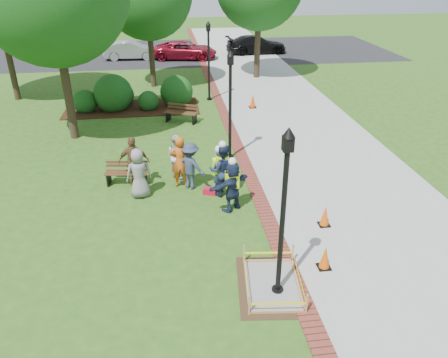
{
  "coord_description": "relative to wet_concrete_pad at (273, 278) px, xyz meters",
  "views": [
    {
      "loc": [
        -1.14,
        -10.97,
        7.32
      ],
      "look_at": [
        0.5,
        1.2,
        1.0
      ],
      "focal_mm": 35.0,
      "sensor_mm": 36.0,
      "label": 1
    }
  ],
  "objects": [
    {
      "name": "casual_person_c",
      "position": [
        -2.07,
        6.38,
        0.58
      ],
      "size": [
        0.6,
        0.61,
        1.64
      ],
      "color": "silver",
      "rests_on": "ground"
    },
    {
      "name": "lamp_near",
      "position": [
        0.08,
        -0.21,
        2.25
      ],
      "size": [
        0.28,
        0.28,
        4.26
      ],
      "color": "black",
      "rests_on": "ground"
    },
    {
      "name": "parked_car_b",
      "position": [
        -4.84,
        27.35,
        -0.23
      ],
      "size": [
        2.13,
        4.69,
        1.51
      ],
      "primitive_type": "imported",
      "rotation": [
        0.0,
        0.0,
        1.55
      ],
      "color": "#A7A7AC",
      "rests_on": "ground"
    },
    {
      "name": "shrub_a",
      "position": [
        -6.53,
        14.53,
        -0.23
      ],
      "size": [
        1.25,
        1.25,
        1.25
      ],
      "primitive_type": "sphere",
      "color": "#124113",
      "rests_on": "ground"
    },
    {
      "name": "toolbox",
      "position": [
        -1.05,
        4.87,
        -0.12
      ],
      "size": [
        0.5,
        0.37,
        0.22
      ],
      "primitive_type": "cube",
      "rotation": [
        0.0,
        0.0,
        -0.32
      ],
      "color": "red",
      "rests_on": "ground"
    },
    {
      "name": "cone_back",
      "position": [
        2.18,
        2.45,
        0.09
      ],
      "size": [
        0.34,
        0.34,
        0.68
      ],
      "color": "black",
      "rests_on": "ground"
    },
    {
      "name": "bench_near",
      "position": [
        -3.9,
        6.01,
        0.02
      ],
      "size": [
        1.53,
        0.67,
        0.8
      ],
      "color": "brown",
      "rests_on": "ground"
    },
    {
      "name": "casual_person_d",
      "position": [
        -3.58,
        5.88,
        0.68
      ],
      "size": [
        0.61,
        0.41,
        1.83
      ],
      "color": "brown",
      "rests_on": "ground"
    },
    {
      "name": "parked_car_a",
      "position": [
        -10.56,
        28.78,
        -0.23
      ],
      "size": [
        2.85,
        5.2,
        1.61
      ],
      "primitive_type": "imported",
      "rotation": [
        0.0,
        0.0,
        1.72
      ],
      "color": "#27272A",
      "rests_on": "ground"
    },
    {
      "name": "hivis_worker_b",
      "position": [
        -0.73,
        4.86,
        0.66
      ],
      "size": [
        0.6,
        0.62,
        1.79
      ],
      "color": "#192142",
      "rests_on": "ground"
    },
    {
      "name": "parking_lot",
      "position": [
        -1.17,
        29.79,
        -0.23
      ],
      "size": [
        36.0,
        12.0,
        0.01
      ],
      "primitive_type": "cube",
      "color": "black",
      "rests_on": "ground"
    },
    {
      "name": "lamp_mid",
      "position": [
        0.08,
        7.79,
        2.25
      ],
      "size": [
        0.28,
        0.28,
        4.26
      ],
      "color": "black",
      "rests_on": "ground"
    },
    {
      "name": "lamp_far",
      "position": [
        0.08,
        15.79,
        2.25
      ],
      "size": [
        0.28,
        0.28,
        4.26
      ],
      "color": "black",
      "rests_on": "ground"
    },
    {
      "name": "cone_front",
      "position": [
        1.5,
        0.5,
        0.09
      ],
      "size": [
        0.34,
        0.34,
        0.68
      ],
      "color": "black",
      "rests_on": "ground"
    },
    {
      "name": "casual_person_a",
      "position": [
        -3.39,
        5.03,
        0.63
      ],
      "size": [
        0.61,
        0.45,
        1.73
      ],
      "color": "gray",
      "rests_on": "ground"
    },
    {
      "name": "hivis_worker_a",
      "position": [
        -0.45,
        3.76,
        0.68
      ],
      "size": [
        0.64,
        0.58,
        1.83
      ],
      "color": "#1B2447",
      "rests_on": "ground"
    },
    {
      "name": "bench_far",
      "position": [
        -1.67,
        12.27,
        0.04
      ],
      "size": [
        1.65,
        1.12,
        0.86
      ],
      "color": "#4C291A",
      "rests_on": "ground"
    },
    {
      "name": "shrub_e",
      "position": [
        -4.66,
        15.76,
        -0.23
      ],
      "size": [
        1.14,
        1.14,
        1.14
      ],
      "primitive_type": "sphere",
      "color": "#124113",
      "rests_on": "ground"
    },
    {
      "name": "casual_person_b",
      "position": [
        -1.98,
        5.57,
        0.71
      ],
      "size": [
        0.66,
        0.49,
        1.88
      ],
      "color": "#BE5216",
      "rests_on": "ground"
    },
    {
      "name": "shrub_b",
      "position": [
        -5.08,
        14.7,
        -0.23
      ],
      "size": [
        2.02,
        2.02,
        2.02
      ],
      "primitive_type": "sphere",
      "color": "#124113",
      "rests_on": "ground"
    },
    {
      "name": "sidewalk",
      "position": [
        3.83,
        12.79,
        -0.22
      ],
      "size": [
        6.0,
        60.0,
        0.02
      ],
      "primitive_type": "cube",
      "color": "#9E9E99",
      "rests_on": "ground"
    },
    {
      "name": "hivis_worker_c",
      "position": [
        -0.62,
        4.77,
        0.74
      ],
      "size": [
        0.61,
        0.42,
        1.98
      ],
      "color": "#1A2545",
      "rests_on": "ground"
    },
    {
      "name": "casual_person_e",
      "position": [
        -1.64,
        5.41,
        0.61
      ],
      "size": [
        0.64,
        0.61,
        1.69
      ],
      "color": "#2C364E",
      "rests_on": "ground"
    },
    {
      "name": "shrub_d",
      "position": [
        -1.77,
        15.04,
        -0.23
      ],
      "size": [
        1.76,
        1.76,
        1.76
      ],
      "primitive_type": "sphere",
      "color": "#124113",
      "rests_on": "ground"
    },
    {
      "name": "cone_far",
      "position": [
        2.23,
        14.01,
        0.13
      ],
      "size": [
        0.38,
        0.38,
        0.75
      ],
      "color": "black",
      "rests_on": "ground"
    },
    {
      "name": "brick_edging",
      "position": [
        0.58,
        12.79,
        -0.22
      ],
      "size": [
        0.5,
        60.0,
        0.03
      ],
      "primitive_type": "cube",
      "color": "maroon",
      "rests_on": "ground"
    },
    {
      "name": "wet_concrete_pad",
      "position": [
        0.0,
        0.0,
        0.0
      ],
      "size": [
        1.94,
        2.47,
        0.55
      ],
      "color": "#47331E",
      "rests_on": "ground"
    },
    {
      "name": "parked_car_c",
      "position": [
        -0.65,
        26.9,
        -0.23
      ],
      "size": [
        2.67,
        4.8,
        1.48
      ],
      "primitive_type": "imported",
      "rotation": [
        0.0,
        0.0,
        1.41
      ],
      "color": "maroon",
      "rests_on": "ground"
    },
    {
      "name": "parked_car_d",
      "position": [
        5.3,
        28.3,
        -0.23
      ],
      "size": [
        2.38,
        4.93,
        1.57
      ],
      "primitive_type": "imported",
      "rotation": [
        0.0,
        0.0,
        1.63
      ],
      "color": "black",
      "rests_on": "ground"
    },
    {
      "name": "mulch_bed",
      "position": [
        -4.17,
        14.79,
        -0.21
      ],
      "size": [
        7.0,
        3.0,
        0.05
      ],
      "primitive_type": "cube",
      "color": "#381E0F",
      "rests_on": "ground"
    },
    {
      "name": "shrub_c",
      "position": [
        -3.28,
        14.46,
        -0.23
      ],
      "size": [
        1.08,
        1.08,
        1.08
      ],
      "primitive_type": "sphere",
      "color": "#124113",
      "rests_on": "ground"
    },
    {
      "name": "ground",
      "position": [
        -1.17,
        2.79,
        -0.23
      ],
      "size": [
        100.0,
        100.0,
        0.0
      ],
      "primitive_type": "plane",
      "color": "#285116",
      "rests_on": "ground"
    }
  ]
}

